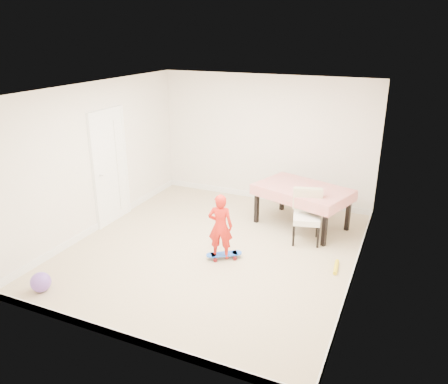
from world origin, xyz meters
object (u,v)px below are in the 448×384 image
at_px(balloon, 41,282).
at_px(skateboard, 224,256).
at_px(dining_chair, 307,217).
at_px(dining_table, 302,207).
at_px(child, 220,228).

bearing_deg(balloon, skateboard, 43.83).
height_order(dining_chair, skateboard, dining_chair).
distance_m(dining_table, skateboard, 1.90).
height_order(dining_chair, child, child).
height_order(dining_table, child, child).
bearing_deg(dining_chair, child, -147.83).
height_order(dining_table, dining_chair, dining_chair).
bearing_deg(balloon, dining_table, 52.40).
height_order(skateboard, child, child).
bearing_deg(dining_table, dining_chair, -50.25).
bearing_deg(skateboard, dining_table, 30.29).
height_order(dining_table, balloon, dining_table).
distance_m(dining_chair, balloon, 4.21).
bearing_deg(skateboard, child, 176.49).
relative_size(dining_table, child, 1.53).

